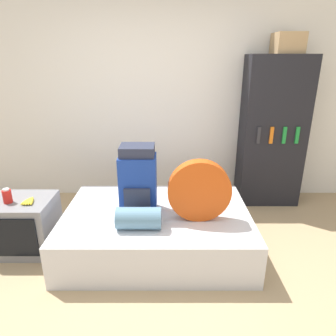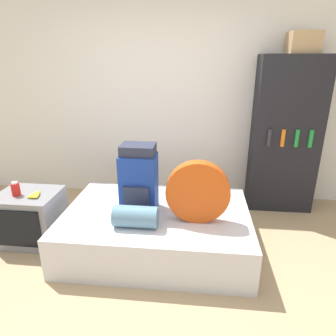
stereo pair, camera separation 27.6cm
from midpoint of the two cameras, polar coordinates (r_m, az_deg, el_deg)
The scene contains 11 objects.
ground_plane at distance 2.64m, azimuth -0.61°, elevation -22.97°, with size 16.00×16.00×0.00m, color tan.
wall_back at distance 3.95m, azimuth 2.78°, elevation 12.75°, with size 8.00×0.05×2.60m.
bed at distance 3.05m, azimuth 0.53°, elevation -11.56°, with size 1.79×1.24×0.41m.
backpack at distance 2.84m, azimuth -2.84°, elevation -2.21°, with size 0.34×0.29×0.66m.
tent_bag at distance 2.69m, azimuth 8.63°, elevation -4.61°, with size 0.57×0.12×0.57m.
sleeping_roll at distance 2.66m, azimuth -3.22°, elevation -9.29°, with size 0.39×0.19×0.19m.
television at distance 3.37m, azimuth -22.56°, elevation -8.69°, with size 0.60×0.51×0.53m.
canister at distance 3.24m, azimuth -24.91°, elevation -3.70°, with size 0.08×0.08×0.14m.
banana_bunch at distance 3.17m, azimuth -21.67°, elevation -4.78°, with size 0.12×0.17×0.03m.
bookshelf at distance 3.94m, azimuth 23.31°, elevation 5.60°, with size 0.77×0.40×1.86m.
cardboard_box at distance 3.90m, azimuth 26.35°, elevation 20.62°, with size 0.31×0.31×0.23m.
Camera 2 is at (0.37, -1.91, 1.80)m, focal length 32.00 mm.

